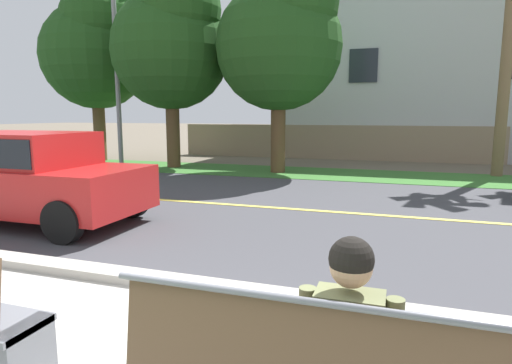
{
  "coord_description": "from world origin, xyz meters",
  "views": [
    {
      "loc": [
        1.81,
        -1.52,
        1.84
      ],
      "look_at": [
        0.13,
        3.53,
        1.0
      ],
      "focal_mm": 30.18,
      "sensor_mm": 36.0,
      "label": 1
    }
  ],
  "objects": [
    {
      "name": "ground_plane",
      "position": [
        0.0,
        8.0,
        0.0
      ],
      "size": [
        140.0,
        140.0,
        0.0
      ],
      "primitive_type": "plane",
      "color": "#665B4C"
    },
    {
      "name": "curb_edge",
      "position": [
        0.0,
        2.35,
        0.06
      ],
      "size": [
        44.0,
        0.3,
        0.11
      ],
      "primitive_type": "cube",
      "color": "#ADA89E",
      "rests_on": "ground_plane"
    },
    {
      "name": "street_asphalt",
      "position": [
        0.0,
        6.5,
        0.0
      ],
      "size": [
        52.0,
        8.0,
        0.01
      ],
      "primitive_type": "cube",
      "color": "#424247",
      "rests_on": "ground_plane"
    },
    {
      "name": "road_centre_line",
      "position": [
        0.0,
        6.5,
        0.01
      ],
      "size": [
        48.0,
        0.14,
        0.01
      ],
      "primitive_type": "cube",
      "color": "#E0CC4C",
      "rests_on": "ground_plane"
    },
    {
      "name": "far_verge_grass",
      "position": [
        0.0,
        11.76,
        0.01
      ],
      "size": [
        48.0,
        2.8,
        0.02
      ],
      "primitive_type": "cube",
      "color": "#38702D",
      "rests_on": "ground_plane"
    },
    {
      "name": "seated_person_olive",
      "position": [
        1.62,
        0.63,
        0.68
      ],
      "size": [
        0.52,
        0.68,
        1.25
      ],
      "color": "#333D56",
      "rests_on": "ground_plane"
    },
    {
      "name": "car_red_far",
      "position": [
        -4.3,
        4.1,
        0.85
      ],
      "size": [
        4.3,
        1.86,
        1.54
      ],
      "color": "red",
      "rests_on": "ground_plane"
    },
    {
      "name": "streetlamp",
      "position": [
        -7.54,
        11.56,
        4.2
      ],
      "size": [
        0.24,
        2.1,
        7.38
      ],
      "color": "gray",
      "rests_on": "ground_plane"
    },
    {
      "name": "shade_tree_far_left",
      "position": [
        -9.44,
        12.78,
        4.39
      ],
      "size": [
        4.09,
        4.09,
        6.75
      ],
      "color": "brown",
      "rests_on": "ground_plane"
    },
    {
      "name": "shade_tree_left",
      "position": [
        -5.57,
        11.76,
        4.28
      ],
      "size": [
        3.99,
        3.99,
        6.59
      ],
      "color": "brown",
      "rests_on": "ground_plane"
    },
    {
      "name": "shade_tree_centre",
      "position": [
        -1.72,
        11.56,
        4.16
      ],
      "size": [
        3.89,
        3.89,
        6.41
      ],
      "color": "brown",
      "rests_on": "ground_plane"
    },
    {
      "name": "garden_wall",
      "position": [
        -0.91,
        16.42,
        0.7
      ],
      "size": [
        13.0,
        0.36,
        1.4
      ],
      "primitive_type": "cube",
      "color": "gray",
      "rests_on": "ground_plane"
    },
    {
      "name": "house_across_street",
      "position": [
        3.12,
        19.62,
        3.75
      ],
      "size": [
        13.51,
        6.91,
        7.4
      ],
      "color": "#B7BCC1",
      "rests_on": "ground_plane"
    }
  ]
}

